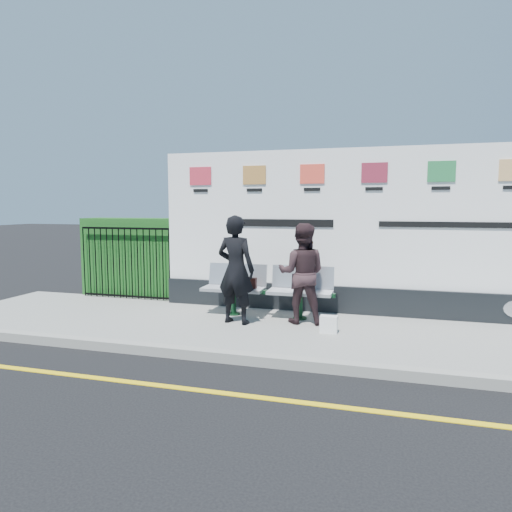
% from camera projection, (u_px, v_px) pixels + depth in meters
% --- Properties ---
extents(ground, '(80.00, 80.00, 0.00)m').
position_uv_depth(ground, '(309.00, 404.00, 4.83)').
color(ground, black).
extents(pavement, '(14.00, 3.00, 0.12)m').
position_uv_depth(pavement, '(335.00, 335.00, 7.21)').
color(pavement, gray).
rests_on(pavement, ground).
extents(kerb, '(14.00, 0.18, 0.14)m').
position_uv_depth(kerb, '(322.00, 366.00, 5.78)').
color(kerb, gray).
rests_on(kerb, ground).
extents(yellow_line, '(14.00, 0.10, 0.01)m').
position_uv_depth(yellow_line, '(309.00, 403.00, 4.83)').
color(yellow_line, yellow).
rests_on(yellow_line, ground).
extents(billboard, '(8.00, 0.30, 3.00)m').
position_uv_depth(billboard, '(373.00, 243.00, 8.22)').
color(billboard, black).
rests_on(billboard, pavement).
extents(hedge, '(2.35, 0.70, 1.70)m').
position_uv_depth(hedge, '(136.00, 257.00, 10.09)').
color(hedge, '#1A531A').
rests_on(hedge, pavement).
extents(railing, '(2.05, 0.06, 1.54)m').
position_uv_depth(railing, '(125.00, 263.00, 9.67)').
color(railing, black).
rests_on(railing, pavement).
extents(bench, '(2.34, 0.63, 0.50)m').
position_uv_depth(bench, '(266.00, 303.00, 8.12)').
color(bench, '#B7BAC1').
rests_on(bench, pavement).
extents(woman_left, '(0.72, 0.54, 1.82)m').
position_uv_depth(woman_left, '(236.00, 270.00, 7.61)').
color(woman_left, black).
rests_on(woman_left, pavement).
extents(woman_right, '(0.86, 0.69, 1.68)m').
position_uv_depth(woman_right, '(302.00, 273.00, 7.65)').
color(woman_right, '#322024').
rests_on(woman_right, pavement).
extents(handbag_brown, '(0.25, 0.11, 0.19)m').
position_uv_depth(handbag_brown, '(250.00, 283.00, 8.16)').
color(handbag_brown, black).
rests_on(handbag_brown, bench).
extents(carrier_bag_white, '(0.27, 0.16, 0.27)m').
position_uv_depth(carrier_bag_white, '(329.00, 324.00, 7.10)').
color(carrier_bag_white, white).
rests_on(carrier_bag_white, pavement).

